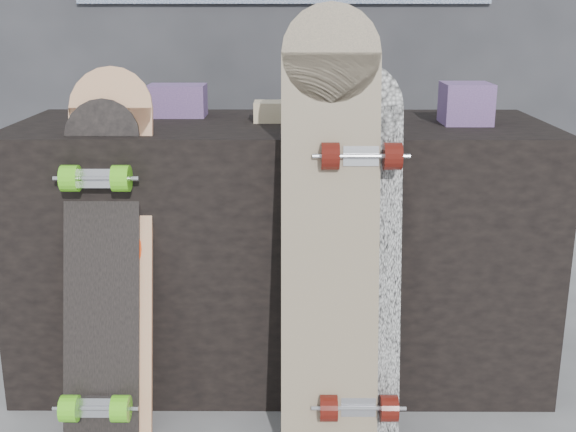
{
  "coord_description": "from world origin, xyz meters",
  "views": [
    {
      "loc": [
        0.03,
        -1.66,
        1.13
      ],
      "look_at": [
        0.02,
        0.2,
        0.59
      ],
      "focal_mm": 45.0,
      "sensor_mm": 36.0,
      "label": 1
    }
  ],
  "objects_px": {
    "longboard_celtic": "(330,220)",
    "skateboard_dark": "(100,269)",
    "vendor_table": "(282,249)",
    "longboard_cascadia": "(358,255)",
    "longboard_geisha": "(110,244)"
  },
  "relations": [
    {
      "from": "vendor_table",
      "to": "longboard_celtic",
      "type": "distance_m",
      "value": 0.47
    },
    {
      "from": "longboard_geisha",
      "to": "longboard_cascadia",
      "type": "height_order",
      "value": "longboard_cascadia"
    },
    {
      "from": "longboard_celtic",
      "to": "skateboard_dark",
      "type": "height_order",
      "value": "longboard_celtic"
    },
    {
      "from": "longboard_celtic",
      "to": "skateboard_dark",
      "type": "bearing_deg",
      "value": 175.79
    },
    {
      "from": "longboard_cascadia",
      "to": "skateboard_dark",
      "type": "relative_size",
      "value": 1.11
    },
    {
      "from": "vendor_table",
      "to": "longboard_geisha",
      "type": "bearing_deg",
      "value": -145.51
    },
    {
      "from": "vendor_table",
      "to": "longboard_celtic",
      "type": "relative_size",
      "value": 1.39
    },
    {
      "from": "longboard_geisha",
      "to": "skateboard_dark",
      "type": "xyz_separation_m",
      "value": [
        -0.02,
        -0.04,
        -0.06
      ]
    },
    {
      "from": "vendor_table",
      "to": "longboard_celtic",
      "type": "xyz_separation_m",
      "value": [
        0.13,
        -0.4,
        0.21
      ]
    },
    {
      "from": "vendor_table",
      "to": "skateboard_dark",
      "type": "distance_m",
      "value": 0.6
    },
    {
      "from": "vendor_table",
      "to": "longboard_cascadia",
      "type": "relative_size",
      "value": 1.6
    },
    {
      "from": "longboard_celtic",
      "to": "skateboard_dark",
      "type": "xyz_separation_m",
      "value": [
        -0.61,
        0.04,
        -0.15
      ]
    },
    {
      "from": "vendor_table",
      "to": "longboard_cascadia",
      "type": "xyz_separation_m",
      "value": [
        0.21,
        -0.39,
        0.11
      ]
    },
    {
      "from": "vendor_table",
      "to": "longboard_cascadia",
      "type": "distance_m",
      "value": 0.45
    },
    {
      "from": "vendor_table",
      "to": "skateboard_dark",
      "type": "height_order",
      "value": "skateboard_dark"
    }
  ]
}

